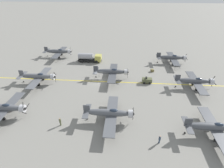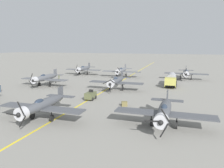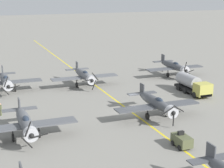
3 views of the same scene
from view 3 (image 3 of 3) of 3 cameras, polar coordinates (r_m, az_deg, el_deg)
The scene contains 10 objects.
ground_plane at distance 53.64m, azimuth 2.97°, elevation -4.26°, with size 400.00×400.00×0.00m, color gray.
taxiway_stripe at distance 53.64m, azimuth 2.97°, elevation -4.25°, with size 0.30×160.00×0.01m, color yellow.
airplane_mid_right at distance 44.98m, azimuth -13.11°, elevation -5.68°, with size 12.00×9.98×3.70m.
airplane_near_left at distance 75.49m, azimuth 9.41°, elevation 2.69°, with size 12.00×9.98×3.76m.
airplane_mid_center at distance 51.16m, azimuth 6.78°, elevation -2.91°, with size 12.00×9.98×3.65m.
airplane_near_right at distance 65.65m, azimuth -15.94°, elevation 0.54°, with size 12.00×9.98×3.71m.
airplane_near_center at distance 67.04m, azimuth -4.27°, elevation 1.35°, with size 12.00×9.98×3.65m.
fuel_tanker at distance 63.81m, azimuth 12.20°, elevation -0.09°, with size 2.68×8.00×2.98m.
tow_tractor at distance 42.67m, azimuth 10.59°, elevation -8.44°, with size 1.57×2.60×1.79m.
ground_crew_inspecting at distance 53.97m, azimuth -16.61°, elevation -3.66°, with size 0.39×0.39×1.78m.
Camera 3 is at (21.01, 46.23, 17.28)m, focal length 60.00 mm.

